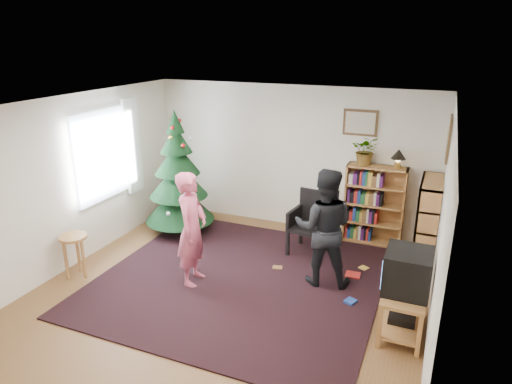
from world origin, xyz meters
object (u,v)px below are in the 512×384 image
at_px(christmas_tree, 178,183).
at_px(bookshelf_right, 427,221).
at_px(bookshelf_back, 374,204).
at_px(table_lamp, 398,155).
at_px(picture_back, 360,123).
at_px(armchair, 311,220).
at_px(crt_tv, 408,271).
at_px(person_standing, 192,229).
at_px(tv_stand, 403,307).
at_px(picture_right, 449,139).
at_px(stool, 74,245).
at_px(person_by_chair, 324,228).
at_px(potted_plant, 366,150).

xyz_separation_m(christmas_tree, bookshelf_right, (4.01, 0.43, -0.23)).
height_order(bookshelf_back, table_lamp, table_lamp).
bearing_deg(picture_back, armchair, -119.35).
relative_size(christmas_tree, armchair, 2.16).
relative_size(crt_tv, person_standing, 0.34).
bearing_deg(crt_tv, bookshelf_right, 86.34).
relative_size(tv_stand, armchair, 0.86).
bearing_deg(crt_tv, tv_stand, -0.00).
bearing_deg(armchair, tv_stand, -37.98).
distance_m(bookshelf_right, crt_tv, 1.93).
xyz_separation_m(tv_stand, armchair, (-1.57, 1.62, 0.21)).
bearing_deg(table_lamp, person_standing, -135.83).
height_order(picture_right, stool, picture_right).
relative_size(picture_right, person_standing, 0.37).
relative_size(armchair, person_by_chair, 0.60).
relative_size(potted_plant, table_lamp, 1.55).
distance_m(crt_tv, person_by_chair, 1.36).
bearing_deg(picture_back, bookshelf_right, -26.55).
xyz_separation_m(picture_back, potted_plant, (0.15, -0.14, -0.41)).
xyz_separation_m(christmas_tree, potted_plant, (2.96, 0.89, 0.65)).
relative_size(bookshelf_back, bookshelf_right, 1.00).
bearing_deg(armchair, table_lamp, 41.30).
height_order(crt_tv, armchair, crt_tv).
relative_size(bookshelf_right, person_by_chair, 0.79).
relative_size(christmas_tree, bookshelf_back, 1.65).
height_order(bookshelf_back, potted_plant, potted_plant).
relative_size(bookshelf_back, person_by_chair, 0.79).
distance_m(bookshelf_back, armchair, 1.15).
distance_m(christmas_tree, crt_tv, 4.16).
distance_m(picture_right, person_by_chair, 2.08).
height_order(bookshelf_right, stool, bookshelf_right).
relative_size(bookshelf_back, person_standing, 0.81).
xyz_separation_m(bookshelf_back, stool, (-3.70, -2.81, -0.18)).
height_order(christmas_tree, crt_tv, christmas_tree).
height_order(picture_back, tv_stand, picture_back).
bearing_deg(person_by_chair, picture_back, -103.91).
xyz_separation_m(picture_right, stool, (-4.68, -2.22, -1.46)).
height_order(armchair, stool, armchair).
height_order(armchair, potted_plant, potted_plant).
height_order(person_standing, potted_plant, potted_plant).
xyz_separation_m(bookshelf_back, tv_stand, (0.72, -2.38, -0.34)).
bearing_deg(bookshelf_right, armchair, 100.04).
height_order(christmas_tree, person_standing, christmas_tree).
bearing_deg(stool, bookshelf_back, 37.26).
bearing_deg(crt_tv, picture_right, 81.79).
height_order(picture_back, crt_tv, picture_back).
relative_size(bookshelf_right, crt_tv, 2.36).
bearing_deg(armchair, crt_tv, -38.03).
relative_size(armchair, stool, 1.57).
bearing_deg(picture_right, bookshelf_right, 135.97).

